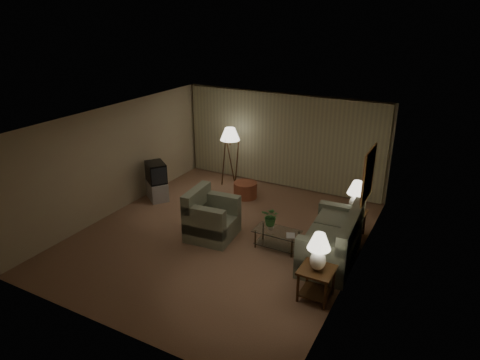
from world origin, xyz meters
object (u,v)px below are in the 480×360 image
(sofa, at_px, (331,241))
(vase, at_px, (271,226))
(coffee_table, at_px, (277,237))
(ottoman, at_px, (245,190))
(table_lamp_far, at_px, (356,194))
(side_table_far, at_px, (354,219))
(floor_lamp, at_px, (230,156))
(armchair, at_px, (212,219))
(side_table_near, at_px, (316,278))
(table_lamp_near, at_px, (319,248))
(crt_tv, at_px, (156,172))
(tv_cabinet, at_px, (157,190))

(sofa, height_order, vase, sofa)
(coffee_table, distance_m, ottoman, 2.78)
(table_lamp_far, bearing_deg, coffee_table, -133.83)
(side_table_far, distance_m, vase, 1.98)
(floor_lamp, relative_size, ottoman, 2.69)
(vase, bearing_deg, armchair, -170.83)
(side_table_near, distance_m, table_lamp_near, 0.60)
(crt_tv, bearing_deg, side_table_near, 14.54)
(sofa, relative_size, crt_tv, 2.66)
(side_table_near, distance_m, ottoman, 4.58)
(side_table_near, relative_size, crt_tv, 0.78)
(floor_lamp, bearing_deg, armchair, -68.24)
(table_lamp_far, height_order, coffee_table, table_lamp_far)
(coffee_table, bearing_deg, side_table_far, 46.17)
(armchair, bearing_deg, side_table_near, -115.82)
(armchair, xyz_separation_m, floor_lamp, (-1.15, 2.87, 0.46))
(armchair, distance_m, side_table_near, 2.97)
(sofa, distance_m, table_lamp_far, 1.40)
(side_table_near, distance_m, table_lamp_far, 2.67)
(sofa, bearing_deg, crt_tv, -102.05)
(armchair, distance_m, vase, 1.36)
(armchair, bearing_deg, vase, -86.32)
(ottoman, bearing_deg, side_table_far, -12.99)
(sofa, height_order, coffee_table, sofa)
(side_table_near, height_order, table_lamp_near, table_lamp_near)
(armchair, relative_size, vase, 8.39)
(side_table_near, relative_size, tv_cabinet, 0.71)
(crt_tv, bearing_deg, tv_cabinet, 0.00)
(side_table_near, distance_m, tv_cabinet, 5.61)
(armchair, bearing_deg, sofa, -88.65)
(side_table_far, bearing_deg, table_lamp_near, -90.00)
(side_table_far, distance_m, tv_cabinet, 5.23)
(tv_cabinet, distance_m, floor_lamp, 2.30)
(armchair, height_order, tv_cabinet, armchair)
(side_table_near, xyz_separation_m, table_lamp_near, (-0.00, 0.00, 0.60))
(table_lamp_near, xyz_separation_m, tv_cabinet, (-5.20, 2.10, -0.77))
(coffee_table, height_order, crt_tv, crt_tv)
(table_lamp_far, bearing_deg, ottoman, 167.01)
(tv_cabinet, relative_size, vase, 5.73)
(table_lamp_near, bearing_deg, armchair, 159.67)
(side_table_near, relative_size, side_table_far, 1.00)
(sofa, bearing_deg, table_lamp_near, 2.78)
(side_table_far, distance_m, table_lamp_far, 0.63)
(side_table_far, bearing_deg, table_lamp_far, 0.00)
(side_table_far, bearing_deg, crt_tv, -174.55)
(armchair, distance_m, ottoman, 2.33)
(side_table_far, xyz_separation_m, table_lamp_near, (0.00, -2.60, 0.61))
(table_lamp_far, bearing_deg, tv_cabinet, -174.55)
(side_table_near, distance_m, crt_tv, 5.62)
(armchair, relative_size, floor_lamp, 0.72)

